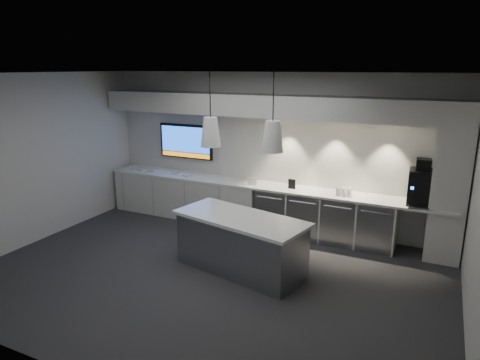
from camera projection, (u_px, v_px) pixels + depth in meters
The scene contains 27 objects.
floor at pixel (208, 275), 6.55m from camera, with size 7.00×7.00×0.00m, color #2D2D2F.
ceiling at pixel (204, 74), 5.77m from camera, with size 7.00×7.00×0.00m, color black.
wall_back at pixel (270, 151), 8.34m from camera, with size 7.00×7.00×0.00m, color silver.
wall_front at pixel (73, 244), 3.98m from camera, with size 7.00×7.00×0.00m, color silver.
wall_left at pixel (36, 159), 7.61m from camera, with size 7.00×7.00×0.00m, color silver.
back_counter at pixel (263, 186), 8.22m from camera, with size 6.80×0.65×0.04m, color white.
left_base_cabinets at pixel (187, 196), 9.06m from camera, with size 3.30×0.63×0.86m, color silver.
fridge_unit_a at pixel (275, 210), 8.23m from camera, with size 0.60×0.61×0.85m, color gray.
fridge_unit_b at pixel (307, 214), 7.97m from camera, with size 0.60×0.61×0.85m, color gray.
fridge_unit_c at pixel (340, 220), 7.71m from camera, with size 0.60×0.61×0.85m, color gray.
fridge_unit_d at pixel (377, 225), 7.45m from camera, with size 0.60×0.61×0.85m, color gray.
backsplash at pixel (331, 154), 7.81m from camera, with size 4.60×0.03×1.30m, color silver.
soffit at pixel (265, 106), 7.85m from camera, with size 6.90×0.60×0.40m, color silver.
column at pixel (450, 183), 6.80m from camera, with size 0.55×0.55×2.60m, color silver.
wall_tv at pixel (186, 141), 9.07m from camera, with size 1.25×0.07×0.72m.
island at pixel (241, 243), 6.62m from camera, with size 2.22×1.32×0.88m.
bin at pixel (192, 241), 7.23m from camera, with size 0.35×0.35×0.49m, color gray.
coffee_machine at pixel (421, 185), 7.00m from camera, with size 0.44×0.61×0.76m.
sign_black at pixel (292, 184), 7.91m from camera, with size 0.14×0.02×0.18m, color black.
sign_white at pixel (252, 181), 8.16m from camera, with size 0.18×0.02×0.14m, color white.
cup_cluster at pixel (344, 192), 7.50m from camera, with size 0.26×0.17×0.14m, color white, non-canonical shape.
tray_a at pixel (141, 169), 9.37m from camera, with size 0.16×0.16×0.03m, color #BABABA.
tray_b at pixel (153, 170), 9.28m from camera, with size 0.16×0.16×0.03m, color #BABABA.
tray_c at pixel (175, 173), 9.04m from camera, with size 0.16×0.16×0.03m, color #BABABA.
tray_d at pixel (188, 175), 8.86m from camera, with size 0.16×0.16×0.03m, color #BABABA.
pendant_left at pixel (211, 132), 6.39m from camera, with size 0.31×0.31×1.14m.
pendant_right at pixel (273, 136), 5.97m from camera, with size 0.31×0.31×1.14m.
Camera 1 is at (2.99, -5.16, 3.10)m, focal length 32.00 mm.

